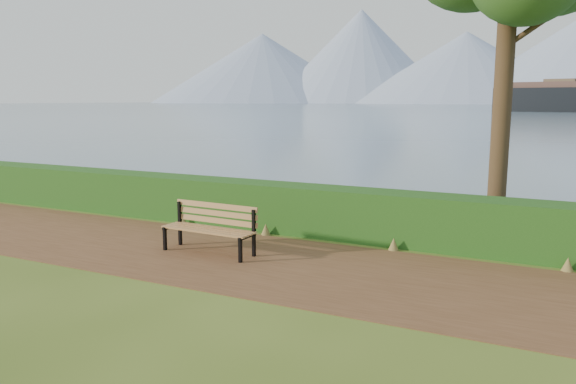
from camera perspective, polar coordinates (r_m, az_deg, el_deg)
The scene contains 6 objects.
ground at distance 9.40m, azimuth -2.35°, elevation -7.79°, with size 140.00×140.00×0.00m, color #3D5418.
path at distance 9.65m, azimuth -1.49°, elevation -7.29°, with size 40.00×3.40×0.01m, color #55341D.
hedge at distance 11.55m, azimuth 3.82°, elevation -1.98°, with size 32.00×0.85×1.00m, color #154212.
water at distance 267.92m, azimuth 25.61°, elevation 7.89°, with size 700.00×510.00×0.00m, color #445A6E.
mountains at distance 414.89m, azimuth 24.94°, elevation 11.98°, with size 585.00×190.00×70.00m.
bench at distance 10.32m, azimuth -7.81°, elevation -3.33°, with size 1.81×0.60×0.90m.
Camera 1 is at (4.31, -7.87, 2.77)m, focal length 35.00 mm.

